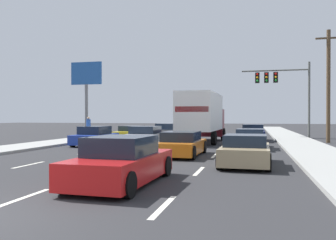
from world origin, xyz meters
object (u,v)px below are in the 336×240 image
at_px(pedestrian_near_corner, 88,127).
at_px(car_white, 250,139).
at_px(car_gray, 168,132).
at_px(traffic_signal_mast, 278,82).
at_px(car_red, 122,162).
at_px(car_navy, 253,133).
at_px(car_silver, 145,137).
at_px(car_tan, 246,151).
at_px(car_orange, 181,144).
at_px(car_yellow, 131,133).
at_px(car_blue, 95,137).
at_px(box_truck, 202,115).
at_px(roadside_billboard, 86,83).
at_px(utility_pole_mid, 328,85).

bearing_deg(pedestrian_near_corner, car_white, -24.75).
xyz_separation_m(car_gray, traffic_signal_mast, (9.38, 4.34, 4.50)).
height_order(car_red, car_navy, car_red).
bearing_deg(car_silver, car_tan, -48.92).
bearing_deg(car_tan, car_orange, 139.49).
distance_m(car_yellow, pedestrian_near_corner, 3.91).
height_order(car_blue, car_orange, car_blue).
xyz_separation_m(car_navy, pedestrian_near_corner, (-14.00, -0.51, 0.42)).
xyz_separation_m(car_gray, car_navy, (7.18, -1.06, -0.01)).
distance_m(car_silver, box_truck, 5.40).
height_order(car_blue, car_gray, car_gray).
relative_size(car_gray, car_red, 0.96).
bearing_deg(car_gray, pedestrian_near_corner, -166.98).
relative_size(car_navy, car_white, 1.05).
bearing_deg(car_silver, car_red, -75.62).
relative_size(car_yellow, car_navy, 0.89).
xyz_separation_m(car_blue, car_orange, (6.84, -4.72, -0.03)).
distance_m(car_silver, traffic_signal_mast, 15.98).
xyz_separation_m(car_silver, traffic_signal_mast, (8.96, 12.43, 4.52)).
distance_m(box_truck, car_white, 5.52).
bearing_deg(car_gray, box_truck, -48.09).
relative_size(box_truck, traffic_signal_mast, 1.20).
distance_m(car_blue, roadside_billboard, 18.70).
relative_size(box_truck, car_orange, 1.97).
height_order(car_navy, utility_pole_mid, utility_pole_mid).
bearing_deg(car_red, car_white, 74.45).
bearing_deg(car_red, car_navy, 79.32).
xyz_separation_m(car_yellow, car_navy, (10.12, 0.36, 0.07)).
bearing_deg(box_truck, car_navy, 38.02).
bearing_deg(traffic_signal_mast, box_truck, -125.32).
bearing_deg(box_truck, car_orange, -88.50).
bearing_deg(utility_pole_mid, car_yellow, 178.16).
relative_size(car_blue, car_tan, 0.97).
xyz_separation_m(box_truck, car_red, (0.03, -16.39, -1.45)).
xyz_separation_m(car_blue, car_white, (10.08, 0.17, -0.03)).
height_order(car_blue, traffic_signal_mast, traffic_signal_mast).
bearing_deg(box_truck, car_blue, -147.61).
xyz_separation_m(car_white, roadside_billboard, (-18.66, 15.59, 5.28)).
bearing_deg(box_truck, car_tan, -73.81).
bearing_deg(utility_pole_mid, pedestrian_near_corner, 178.99).
height_order(car_gray, pedestrian_near_corner, pedestrian_near_corner).
relative_size(car_silver, car_red, 0.98).
relative_size(car_gray, box_truck, 0.51).
relative_size(car_yellow, roadside_billboard, 0.49).
bearing_deg(roadside_billboard, car_yellow, -46.13).
bearing_deg(car_blue, utility_pole_mid, 21.66).
height_order(car_yellow, utility_pole_mid, utility_pole_mid).
height_order(box_truck, car_navy, box_truck).
height_order(car_yellow, car_red, car_red).
bearing_deg(car_white, car_blue, -179.03).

